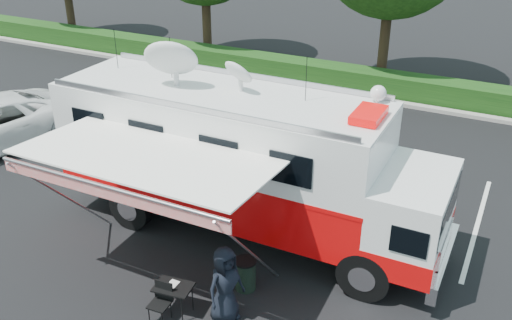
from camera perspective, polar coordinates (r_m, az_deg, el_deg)
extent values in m
plane|color=black|center=(15.45, -0.83, -7.05)|extent=(120.00, 120.00, 0.00)
cube|color=#9E998E|center=(24.03, 20.20, 4.32)|extent=(60.00, 0.35, 0.15)
cube|color=black|center=(24.72, 20.65, 5.93)|extent=(60.00, 1.20, 1.00)
cylinder|color=black|center=(34.79, -18.20, 14.62)|extent=(0.44, 0.44, 4.00)
cylinder|color=black|center=(29.29, -4.97, 14.11)|extent=(0.44, 0.44, 4.40)
cylinder|color=black|center=(25.84, 12.79, 12.29)|extent=(0.44, 0.44, 4.80)
cube|color=silver|center=(24.91, -23.90, 4.25)|extent=(0.12, 5.50, 0.01)
cube|color=silver|center=(20.87, -13.02, 1.74)|extent=(0.12, 5.50, 0.01)
cube|color=silver|center=(17.95, 2.14, -1.85)|extent=(0.12, 5.50, 0.01)
cube|color=silver|center=(16.76, 21.24, -6.14)|extent=(0.12, 5.50, 0.01)
cube|color=black|center=(15.12, -0.85, -5.13)|extent=(9.53, 1.55, 0.33)
cylinder|color=black|center=(13.15, 10.74, -11.24)|extent=(1.22, 0.35, 1.22)
cylinder|color=black|center=(15.11, 13.44, -5.99)|extent=(1.22, 0.35, 1.22)
cylinder|color=black|center=(15.65, -12.38, -4.63)|extent=(1.22, 0.35, 1.22)
cylinder|color=black|center=(17.33, -7.48, -0.92)|extent=(1.22, 0.35, 1.22)
cube|color=silver|center=(13.91, 18.22, -9.61)|extent=(0.22, 2.77, 0.44)
cube|color=silver|center=(13.41, 15.38, -5.20)|extent=(1.55, 2.77, 1.88)
cube|color=red|center=(13.77, 15.04, -7.55)|extent=(1.57, 2.79, 0.61)
cube|color=black|center=(13.17, 18.60, -4.64)|extent=(0.13, 2.47, 0.78)
cube|color=red|center=(15.03, -3.50, -1.74)|extent=(8.42, 2.77, 1.33)
cube|color=red|center=(14.72, -3.57, 0.54)|extent=(8.44, 2.79, 0.11)
cube|color=silver|center=(14.37, -3.67, 3.51)|extent=(8.42, 2.77, 1.55)
cube|color=silver|center=(14.07, -3.76, 6.57)|extent=(8.42, 2.77, 0.09)
cube|color=#CC0505|center=(12.65, 11.21, 4.48)|extent=(0.61, 1.05, 0.18)
sphere|color=silver|center=(13.65, 12.13, 6.55)|extent=(0.38, 0.38, 0.38)
ellipsoid|color=silver|center=(14.32, -8.49, 10.02)|extent=(1.33, 1.33, 0.40)
ellipsoid|color=silver|center=(13.86, -1.76, 8.78)|extent=(0.78, 0.78, 0.22)
cylinder|color=black|center=(16.15, -13.82, 10.66)|extent=(0.02, 0.02, 1.11)
cylinder|color=black|center=(15.10, -8.53, 10.03)|extent=(0.02, 0.02, 1.11)
cylinder|color=black|center=(13.39, 5.04, 8.02)|extent=(0.02, 0.02, 1.11)
cube|color=white|center=(12.34, -10.88, 0.34)|extent=(5.54, 2.66, 0.23)
cube|color=red|center=(11.55, -14.64, -3.15)|extent=(5.54, 0.04, 0.31)
cylinder|color=#B2B2B7|center=(11.48, -14.78, -2.62)|extent=(5.54, 0.07, 0.07)
cylinder|color=#B2B2B7|center=(14.58, -18.50, -3.55)|extent=(0.05, 2.85, 3.20)
cylinder|color=#B2B2B7|center=(11.94, -0.53, -9.26)|extent=(0.05, 2.85, 3.20)
imported|color=black|center=(12.82, -3.00, -15.47)|extent=(0.85, 1.03, 1.80)
cube|color=black|center=(12.65, -8.28, -12.46)|extent=(0.88, 0.68, 0.04)
cylinder|color=black|center=(12.89, -9.98, -13.66)|extent=(0.02, 0.02, 0.67)
cylinder|color=black|center=(13.14, -8.90, -12.63)|extent=(0.02, 0.02, 0.67)
cylinder|color=black|center=(12.58, -7.43, -14.63)|extent=(0.02, 0.02, 0.67)
cylinder|color=black|center=(12.84, -6.38, -13.55)|extent=(0.02, 0.02, 0.67)
cube|color=silver|center=(12.69, -8.35, -12.19)|extent=(0.21, 0.29, 0.01)
cube|color=black|center=(12.64, -9.65, -14.07)|extent=(0.45, 0.45, 0.04)
cube|color=black|center=(12.62, -9.17, -12.73)|extent=(0.42, 0.07, 0.46)
cylinder|color=black|center=(12.76, -10.65, -14.96)|extent=(0.02, 0.02, 0.42)
cylinder|color=black|center=(12.96, -9.76, -14.11)|extent=(0.02, 0.02, 0.42)
cylinder|color=black|center=(12.60, -9.38, -15.47)|extent=(0.02, 0.02, 0.42)
cylinder|color=black|center=(12.80, -8.50, -14.60)|extent=(0.02, 0.02, 0.42)
cylinder|color=black|center=(13.32, -1.05, -11.43)|extent=(0.48, 0.48, 0.74)
cylinder|color=black|center=(13.09, -1.07, -10.09)|extent=(0.52, 0.52, 0.04)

